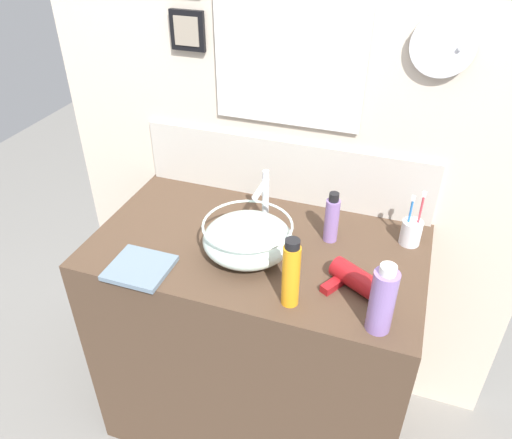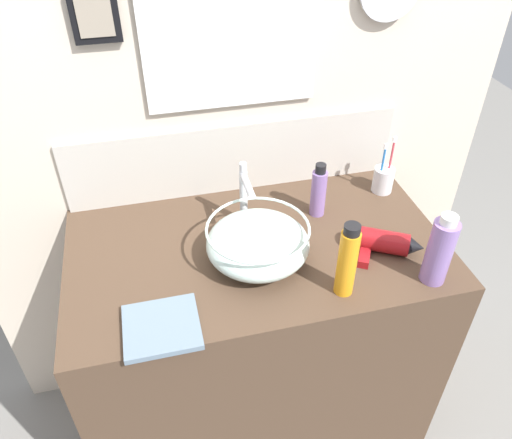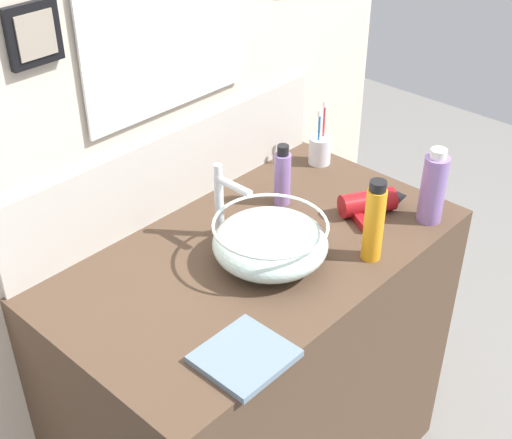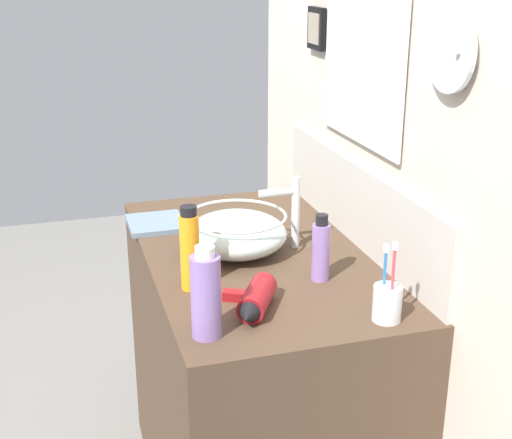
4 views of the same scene
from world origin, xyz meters
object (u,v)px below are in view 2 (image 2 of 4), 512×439
at_px(toothbrush_cup, 383,179).
at_px(shampoo_bottle, 440,251).
at_px(glass_bowl_sink, 258,243).
at_px(faucet, 245,192).
at_px(soap_dispenser, 347,261).
at_px(hand_towel, 162,327).
at_px(hair_drier, 385,243).
at_px(lotion_bottle, 319,192).

height_order(toothbrush_cup, shampoo_bottle, shampoo_bottle).
height_order(glass_bowl_sink, faucet, faucet).
bearing_deg(soap_dispenser, hand_towel, -178.14).
relative_size(hair_drier, toothbrush_cup, 1.05).
bearing_deg(glass_bowl_sink, toothbrush_cup, 25.39).
xyz_separation_m(shampoo_bottle, hand_towel, (-0.73, -0.00, -0.09)).
height_order(toothbrush_cup, hand_towel, toothbrush_cup).
relative_size(toothbrush_cup, lotion_bottle, 1.11).
distance_m(soap_dispenser, shampoo_bottle, 0.25).
bearing_deg(glass_bowl_sink, faucet, 90.00).
distance_m(hair_drier, soap_dispenser, 0.22).
bearing_deg(soap_dispenser, glass_bowl_sink, 137.89).
xyz_separation_m(glass_bowl_sink, toothbrush_cup, (0.49, 0.23, -0.02)).
bearing_deg(hair_drier, shampoo_bottle, -59.97).
bearing_deg(hand_towel, toothbrush_cup, 28.34).
xyz_separation_m(hair_drier, soap_dispenser, (-0.17, -0.12, 0.08)).
height_order(faucet, lotion_bottle, faucet).
bearing_deg(shampoo_bottle, lotion_bottle, 120.52).
height_order(soap_dispenser, lotion_bottle, soap_dispenser).
bearing_deg(faucet, shampoo_bottle, -38.36).
bearing_deg(soap_dispenser, faucet, 119.66).
relative_size(glass_bowl_sink, faucet, 1.35).
relative_size(toothbrush_cup, soap_dispenser, 0.91).
bearing_deg(faucet, glass_bowl_sink, -90.00).
xyz_separation_m(soap_dispenser, hand_towel, (-0.48, -0.02, -0.10)).
bearing_deg(hair_drier, soap_dispenser, -145.66).
bearing_deg(hair_drier, hand_towel, -168.38).
relative_size(hair_drier, lotion_bottle, 1.17).
xyz_separation_m(faucet, toothbrush_cup, (0.49, 0.07, -0.08)).
bearing_deg(hair_drier, glass_bowl_sink, 171.69).
bearing_deg(shampoo_bottle, glass_bowl_sink, 157.00).
bearing_deg(toothbrush_cup, glass_bowl_sink, -154.61).
height_order(hair_drier, toothbrush_cup, toothbrush_cup).
height_order(faucet, shampoo_bottle, shampoo_bottle).
relative_size(faucet, shampoo_bottle, 0.99).
height_order(glass_bowl_sink, soap_dispenser, soap_dispenser).
bearing_deg(shampoo_bottle, soap_dispenser, 176.47).
distance_m(glass_bowl_sink, shampoo_bottle, 0.48).
height_order(toothbrush_cup, soap_dispenser, soap_dispenser).
distance_m(faucet, hand_towel, 0.47).
bearing_deg(glass_bowl_sink, hair_drier, -8.31).
height_order(glass_bowl_sink, hair_drier, glass_bowl_sink).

